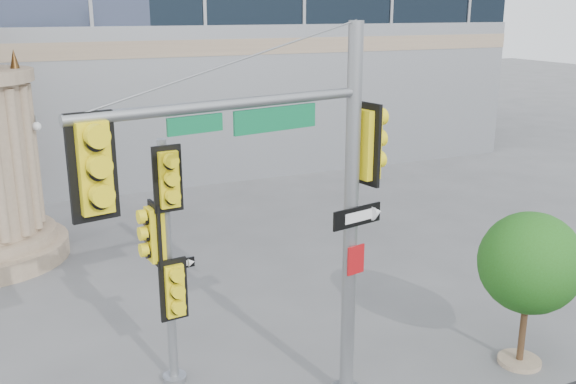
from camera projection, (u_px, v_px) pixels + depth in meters
name	position (u px, v px, depth m)	size (l,w,h in m)	color
ground	(336.00, 375.00, 11.99)	(120.00, 120.00, 0.00)	#545456
main_signal_pole	(294.00, 190.00, 9.61)	(4.94, 1.44, 6.43)	slate
secondary_signal_pole	(167.00, 247.00, 10.98)	(0.80, 0.59, 4.52)	slate
street_tree	(531.00, 266.00, 11.86)	(1.95, 1.90, 3.04)	gray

